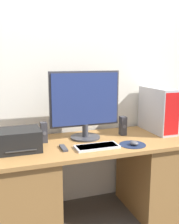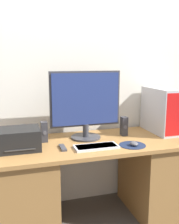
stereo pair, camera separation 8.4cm
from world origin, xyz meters
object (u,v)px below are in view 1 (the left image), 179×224
Objects in this scene: monitor at (85,103)px; speaker_left at (44,132)px; computer_tower at (158,110)px; speaker_right at (123,126)px; keyboard at (97,147)px; remote_control at (64,148)px; mouse at (134,143)px; printer at (20,140)px.

monitor is 0.42m from speaker_left.
computer_tower is 2.62× the size of speaker_right.
keyboard is at bearing -159.39° from computer_tower.
speaker_right is (-0.36, -0.01, -0.12)m from computer_tower.
monitor is 4.24× the size of remote_control.
mouse is 0.88m from printer.
speaker_left reaches higher than remote_control.
speaker_right is at bearing -178.91° from computer_tower.
computer_tower is at bearing -0.45° from speaker_left.
keyboard is 0.78m from computer_tower.
speaker_left and speaker_right have the same top height.
remote_control is at bearing -62.80° from speaker_left.
speaker_left is 0.26m from remote_control.
monitor is 0.45m from remote_control.
speaker_left is (-0.36, 0.28, 0.07)m from keyboard.
printer is (-0.56, 0.14, 0.07)m from keyboard.
speaker_left is (-0.36, -0.00, -0.23)m from monitor.
printer reaches higher than keyboard.
computer_tower is at bearing 12.27° from remote_control.
computer_tower is (0.72, -0.01, -0.10)m from monitor.
keyboard is at bearing -88.71° from monitor.
keyboard is (0.01, -0.28, -0.30)m from monitor.
computer_tower is 2.62× the size of speaker_left.
printer is at bearing -174.38° from computer_tower.
speaker_left is at bearing 117.20° from remote_control.
keyboard is 2.37× the size of remote_control.
keyboard is 2.02× the size of speaker_right.
monitor is 0.42m from speaker_right.
speaker_right is at bearing 18.69° from remote_control.
monitor is at bearing 91.29° from keyboard.
speaker_left is at bearing 178.76° from speaker_right.
remote_control is at bearing -138.26° from monitor.
printer is 2.14× the size of remote_control.
monitor is at bearing 133.40° from mouse.
speaker_right is at bearing -2.65° from monitor.
monitor reaches higher than keyboard.
monitor is at bearing 13.56° from printer.
remote_control is at bearing 166.94° from keyboard.
remote_control is at bearing -167.73° from computer_tower.
printer is (-0.56, -0.13, -0.23)m from monitor.
speaker_right is at bearing 7.41° from printer.
monitor is 1.79× the size of keyboard.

